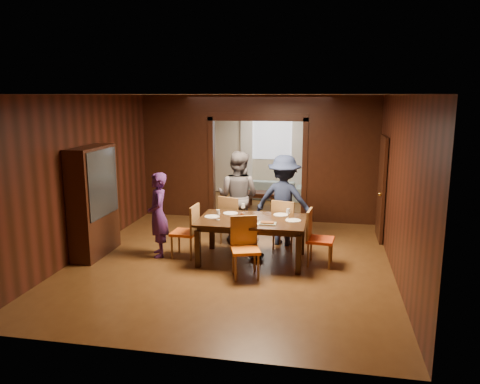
% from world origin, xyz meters
% --- Properties ---
extents(floor, '(9.00, 9.00, 0.00)m').
position_xyz_m(floor, '(0.00, 0.00, 0.00)').
color(floor, '#513216').
rests_on(floor, ground).
extents(ceiling, '(5.50, 9.00, 0.02)m').
position_xyz_m(ceiling, '(0.00, 0.00, 2.90)').
color(ceiling, silver).
rests_on(ceiling, room_walls).
extents(room_walls, '(5.52, 9.01, 2.90)m').
position_xyz_m(room_walls, '(0.00, 1.89, 1.51)').
color(room_walls, black).
rests_on(room_walls, floor).
extents(person_purple, '(0.57, 0.66, 1.54)m').
position_xyz_m(person_purple, '(-1.36, -1.34, 0.77)').
color(person_purple, '#411F5B').
rests_on(person_purple, floor).
extents(person_grey, '(1.02, 0.87, 1.82)m').
position_xyz_m(person_grey, '(-0.11, -0.20, 0.91)').
color(person_grey, '#4F4E55').
rests_on(person_grey, floor).
extents(person_navy, '(1.24, 0.86, 1.77)m').
position_xyz_m(person_navy, '(0.81, -0.23, 0.88)').
color(person_navy, '#19223E').
rests_on(person_navy, floor).
extents(sofa, '(1.92, 0.84, 0.55)m').
position_xyz_m(sofa, '(0.05, 3.85, 0.27)').
color(sofa, '#84A4AE').
rests_on(sofa, floor).
extents(serving_bowl, '(0.29, 0.29, 0.07)m').
position_xyz_m(serving_bowl, '(0.41, -1.21, 0.80)').
color(serving_bowl, black).
rests_on(serving_bowl, dining_table).
extents(dining_table, '(1.87, 1.16, 0.76)m').
position_xyz_m(dining_table, '(0.35, -1.29, 0.38)').
color(dining_table, black).
rests_on(dining_table, floor).
extents(coffee_table, '(0.80, 0.50, 0.40)m').
position_xyz_m(coffee_table, '(-0.06, 2.77, 0.20)').
color(coffee_table, black).
rests_on(coffee_table, floor).
extents(chair_left, '(0.46, 0.46, 0.97)m').
position_xyz_m(chair_left, '(-0.88, -1.31, 0.48)').
color(chair_left, '#D95514').
rests_on(chair_left, floor).
extents(chair_right, '(0.49, 0.49, 0.97)m').
position_xyz_m(chair_right, '(1.54, -1.29, 0.48)').
color(chair_right, red).
rests_on(chair_right, floor).
extents(chair_far_l, '(0.56, 0.56, 0.97)m').
position_xyz_m(chair_far_l, '(-0.17, -0.37, 0.48)').
color(chair_far_l, '#EF5116').
rests_on(chair_far_l, floor).
extents(chair_far_r, '(0.53, 0.53, 0.97)m').
position_xyz_m(chair_far_r, '(0.87, -0.51, 0.48)').
color(chair_far_r, red).
rests_on(chair_far_r, floor).
extents(chair_near, '(0.55, 0.55, 0.97)m').
position_xyz_m(chair_near, '(0.37, -2.06, 0.48)').
color(chair_near, orange).
rests_on(chair_near, floor).
extents(hutch, '(0.40, 1.20, 2.00)m').
position_xyz_m(hutch, '(-2.53, -1.50, 1.00)').
color(hutch, black).
rests_on(hutch, floor).
extents(door_right, '(0.06, 0.90, 2.10)m').
position_xyz_m(door_right, '(2.70, 0.50, 1.05)').
color(door_right, black).
rests_on(door_right, floor).
extents(window_far, '(1.20, 0.03, 1.30)m').
position_xyz_m(window_far, '(0.00, 4.44, 1.70)').
color(window_far, silver).
rests_on(window_far, back_wall).
extents(curtain_left, '(0.35, 0.06, 2.40)m').
position_xyz_m(curtain_left, '(-0.75, 4.40, 1.25)').
color(curtain_left, white).
rests_on(curtain_left, back_wall).
extents(curtain_right, '(0.35, 0.06, 2.40)m').
position_xyz_m(curtain_right, '(0.75, 4.40, 1.25)').
color(curtain_right, white).
rests_on(curtain_right, back_wall).
extents(plate_left, '(0.27, 0.27, 0.01)m').
position_xyz_m(plate_left, '(-0.38, -1.28, 0.77)').
color(plate_left, silver).
rests_on(plate_left, dining_table).
extents(plate_far_l, '(0.27, 0.27, 0.01)m').
position_xyz_m(plate_far_l, '(-0.10, -0.97, 0.77)').
color(plate_far_l, silver).
rests_on(plate_far_l, dining_table).
extents(plate_far_r, '(0.27, 0.27, 0.01)m').
position_xyz_m(plate_far_r, '(0.82, -0.91, 0.77)').
color(plate_far_r, white).
rests_on(plate_far_r, dining_table).
extents(plate_right, '(0.27, 0.27, 0.01)m').
position_xyz_m(plate_right, '(1.06, -1.26, 0.77)').
color(plate_right, white).
rests_on(plate_right, dining_table).
extents(plate_near, '(0.27, 0.27, 0.01)m').
position_xyz_m(plate_near, '(0.38, -1.64, 0.77)').
color(plate_near, silver).
rests_on(plate_near, dining_table).
extents(platter_a, '(0.30, 0.20, 0.04)m').
position_xyz_m(platter_a, '(0.31, -1.37, 0.78)').
color(platter_a, gray).
rests_on(platter_a, dining_table).
extents(platter_b, '(0.30, 0.20, 0.04)m').
position_xyz_m(platter_b, '(0.65, -1.54, 0.78)').
color(platter_b, gray).
rests_on(platter_b, dining_table).
extents(wineglass_left, '(0.08, 0.08, 0.18)m').
position_xyz_m(wineglass_left, '(-0.23, -1.44, 0.85)').
color(wineglass_left, silver).
rests_on(wineglass_left, dining_table).
extents(wineglass_far, '(0.08, 0.08, 0.18)m').
position_xyz_m(wineglass_far, '(0.12, -0.91, 0.85)').
color(wineglass_far, white).
rests_on(wineglass_far, dining_table).
extents(wineglass_right, '(0.08, 0.08, 0.18)m').
position_xyz_m(wineglass_right, '(0.97, -1.14, 0.85)').
color(wineglass_right, silver).
rests_on(wineglass_right, dining_table).
extents(tumbler, '(0.07, 0.07, 0.14)m').
position_xyz_m(tumbler, '(0.38, -1.60, 0.83)').
color(tumbler, silver).
rests_on(tumbler, dining_table).
extents(condiment_jar, '(0.08, 0.08, 0.11)m').
position_xyz_m(condiment_jar, '(0.17, -1.31, 0.82)').
color(condiment_jar, '#512612').
rests_on(condiment_jar, dining_table).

